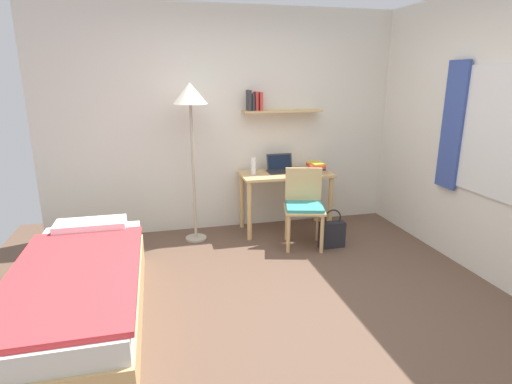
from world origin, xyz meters
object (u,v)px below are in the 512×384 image
Objects in this scene: desk at (286,184)px; handbag at (332,234)px; desk_chair at (304,204)px; laptop at (280,167)px; standing_lamp at (190,104)px; book_stack at (316,167)px; bed at (80,293)px; water_bottle at (253,166)px.

handbag is (0.34, -0.64, -0.42)m from desk.
desk_chair is 2.66× the size of laptop.
desk_chair is 0.45m from handbag.
standing_lamp reaches higher than book_stack.
bed is 6.44× the size of laptop.
bed is at bearing -149.14° from book_stack.
desk is at bearing 175.20° from book_stack.
laptop is at bearing 37.56° from bed.
standing_lamp is 5.51× the size of laptop.
book_stack reaches higher than desk.
handbag is at bearing -29.21° from desk_chair.
standing_lamp reaches higher than laptop.
handbag is at bearing -62.08° from laptop.
standing_lamp is 2.07m from handbag.
standing_lamp is 7.02× the size of book_stack.
book_stack reaches higher than bed.
standing_lamp is at bearing 157.79° from handbag.
handbag is (2.45, 0.87, -0.08)m from bed.
standing_lamp is at bearing -179.02° from book_stack.
bed is 2.37m from water_bottle.
standing_lamp is 1.65m from book_stack.
standing_lamp is at bearing 159.60° from desk_chair.
desk is at bearing 96.88° from desk_chair.
laptop is 0.73× the size of handbag.
book_stack is (2.48, 1.48, 0.54)m from bed.
desk_chair is at bearing -124.05° from book_stack.
book_stack reaches higher than handbag.
desk_chair reaches higher than bed.
handbag is (-0.03, -0.61, -0.62)m from book_stack.
water_bottle reaches higher than book_stack.
bed is 2.20m from standing_lamp.
desk is 2.48× the size of handbag.
standing_lamp reaches higher than water_bottle.
desk_chair is at bearing -79.65° from laptop.
laptop is at bearing 117.92° from handbag.
book_stack is 0.87m from handbag.
laptop reaches higher than desk_chair.
water_bottle is (-0.35, -0.07, 0.05)m from laptop.
desk is at bearing 117.73° from handbag.
laptop is 0.36m from water_bottle.
book_stack is at bearing -2.98° from water_bottle.
water_bottle is at bearing 138.37° from handbag.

